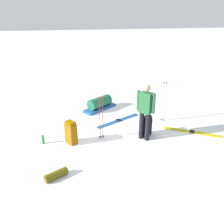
{
  "coord_description": "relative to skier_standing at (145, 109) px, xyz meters",
  "views": [
    {
      "loc": [
        1.29,
        6.64,
        3.59
      ],
      "look_at": [
        0.0,
        0.0,
        0.7
      ],
      "focal_mm": 38.96,
      "sensor_mm": 36.0,
      "label": 1
    }
  ],
  "objects": [
    {
      "name": "gear_sled",
      "position": [
        0.96,
        -2.54,
        -0.73
      ],
      "size": [
        1.37,
        1.17,
        0.49
      ],
      "color": "#1E5192",
      "rests_on": "ground_plane"
    },
    {
      "name": "skier_standing",
      "position": [
        0.0,
        0.0,
        0.0
      ],
      "size": [
        0.43,
        0.43,
        1.7
      ],
      "color": "black",
      "rests_on": "ground_plane"
    },
    {
      "name": "ski_pair_far",
      "position": [
        -1.61,
        -0.1,
        -0.94
      ],
      "size": [
        1.59,
        1.07,
        0.05
      ],
      "color": "gold",
      "rests_on": "ground_plane"
    },
    {
      "name": "thermos_bottle",
      "position": [
        2.93,
        -0.28,
        -0.82
      ],
      "size": [
        0.07,
        0.07,
        0.26
      ],
      "primitive_type": "cylinder",
      "color": "#1F7936",
      "rests_on": "ground_plane"
    },
    {
      "name": "ski_poles_planted_near",
      "position": [
        -1.0,
        -1.08,
        -0.18
      ],
      "size": [
        0.18,
        0.1,
        1.4
      ],
      "color": "#B5B1C3",
      "rests_on": "ground_plane"
    },
    {
      "name": "backpack_bright",
      "position": [
        2.13,
        -0.16,
        -0.62
      ],
      "size": [
        0.36,
        0.39,
        0.68
      ],
      "color": "#88520A",
      "rests_on": "ground_plane"
    },
    {
      "name": "ground_plane",
      "position": [
        0.86,
        -0.57,
        -0.95
      ],
      "size": [
        80.0,
        80.0,
        0.0
      ],
      "primitive_type": "plane",
      "color": "white"
    },
    {
      "name": "ski_pair_near",
      "position": [
        0.47,
        -1.36,
        -0.94
      ],
      "size": [
        1.66,
        0.99,
        0.05
      ],
      "color": "#2455A5",
      "rests_on": "ground_plane"
    },
    {
      "name": "sleeping_mat_rolled",
      "position": [
        2.54,
        1.37,
        -0.86
      ],
      "size": [
        0.57,
        0.42,
        0.18
      ],
      "primitive_type": "cylinder",
      "rotation": [
        0.0,
        1.57,
        0.51
      ],
      "color": "#5D5511",
      "rests_on": "ground_plane"
    },
    {
      "name": "ski_poles_planted_far",
      "position": [
        1.23,
        -0.27,
        -0.21
      ],
      "size": [
        0.16,
        0.1,
        1.34
      ],
      "color": "maroon",
      "rests_on": "ground_plane"
    },
    {
      "name": "backpack_large_dark",
      "position": [
        -0.14,
        -0.21,
        -0.65
      ],
      "size": [
        0.38,
        0.37,
        0.63
      ],
      "color": "black",
      "rests_on": "ground_plane"
    }
  ]
}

